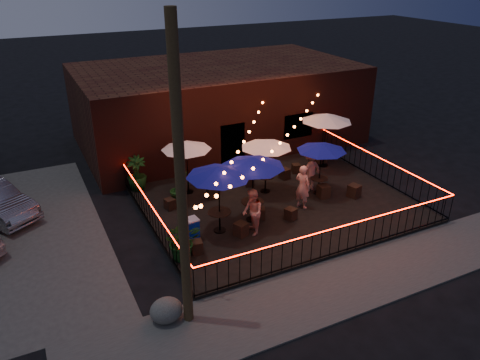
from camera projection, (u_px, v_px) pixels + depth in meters
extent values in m
plane|color=black|center=(304.00, 229.00, 16.92)|extent=(110.00, 110.00, 0.00)
cube|color=black|center=(276.00, 204.00, 18.51)|extent=(10.00, 8.00, 0.15)
cube|color=#43413E|center=(363.00, 278.00, 14.27)|extent=(18.00, 2.50, 0.05)
cube|color=#3A160F|center=(217.00, 103.00, 24.59)|extent=(14.00, 8.00, 4.00)
cube|color=black|center=(232.00, 146.00, 21.42)|extent=(1.20, 0.24, 2.20)
cube|color=black|center=(297.00, 125.00, 22.60)|extent=(1.60, 0.24, 1.20)
cylinder|color=#3B2B18|center=(181.00, 187.00, 10.95)|extent=(0.26, 0.26, 8.00)
cube|color=black|center=(338.00, 252.00, 15.19)|extent=(10.00, 0.04, 0.04)
cube|color=black|center=(341.00, 227.00, 14.80)|extent=(10.00, 0.04, 0.04)
cube|color=#FF1000|center=(341.00, 227.00, 14.79)|extent=(10.00, 0.03, 0.02)
cube|color=black|center=(153.00, 230.00, 16.45)|extent=(0.04, 8.00, 0.04)
cube|color=black|center=(151.00, 207.00, 16.06)|extent=(0.04, 8.00, 0.04)
cube|color=#FF1000|center=(151.00, 206.00, 16.05)|extent=(0.03, 8.00, 0.02)
cube|color=black|center=(375.00, 177.00, 20.44)|extent=(0.04, 8.00, 0.04)
cube|color=black|center=(378.00, 158.00, 20.05)|extent=(0.04, 8.00, 0.04)
cube|color=#FF1000|center=(378.00, 157.00, 20.03)|extent=(0.03, 8.00, 0.02)
cylinder|color=black|center=(220.00, 230.00, 16.54)|extent=(0.45, 0.45, 0.03)
cylinder|color=black|center=(220.00, 221.00, 16.39)|extent=(0.06, 0.06, 0.73)
cylinder|color=black|center=(219.00, 212.00, 16.23)|extent=(0.81, 0.81, 0.04)
cylinder|color=black|center=(219.00, 200.00, 16.03)|extent=(0.04, 0.04, 2.44)
cone|color=#080E7B|center=(219.00, 171.00, 15.57)|extent=(2.78, 2.78, 0.36)
cylinder|color=black|center=(189.00, 192.00, 19.30)|extent=(0.40, 0.40, 0.03)
cylinder|color=black|center=(188.00, 185.00, 19.16)|extent=(0.05, 0.05, 0.66)
cylinder|color=black|center=(188.00, 177.00, 19.01)|extent=(0.73, 0.73, 0.04)
cylinder|color=black|center=(187.00, 168.00, 18.83)|extent=(0.04, 0.04, 2.19)
cone|color=silver|center=(186.00, 145.00, 18.43)|extent=(2.59, 2.59, 0.32)
cylinder|color=black|center=(252.00, 219.00, 17.23)|extent=(0.45, 0.45, 0.03)
cylinder|color=black|center=(252.00, 211.00, 17.07)|extent=(0.06, 0.06, 0.74)
cylinder|color=black|center=(253.00, 201.00, 16.91)|extent=(0.82, 0.82, 0.04)
cylinder|color=black|center=(253.00, 190.00, 16.71)|extent=(0.05, 0.05, 2.47)
cone|color=#080E7B|center=(253.00, 162.00, 16.25)|extent=(2.39, 2.39, 0.36)
cylinder|color=black|center=(265.00, 191.00, 19.36)|extent=(0.41, 0.41, 0.03)
cylinder|color=black|center=(265.00, 184.00, 19.21)|extent=(0.06, 0.06, 0.67)
cylinder|color=black|center=(265.00, 176.00, 19.07)|extent=(0.75, 0.75, 0.04)
cylinder|color=black|center=(266.00, 166.00, 18.88)|extent=(0.04, 0.04, 2.24)
cone|color=silver|center=(266.00, 144.00, 18.47)|extent=(2.15, 2.15, 0.33)
cylinder|color=black|center=(318.00, 193.00, 19.22)|extent=(0.40, 0.40, 0.03)
cylinder|color=black|center=(319.00, 186.00, 19.09)|extent=(0.05, 0.05, 0.65)
cylinder|color=black|center=(319.00, 178.00, 18.95)|extent=(0.72, 0.72, 0.04)
cylinder|color=black|center=(320.00, 169.00, 18.77)|extent=(0.04, 0.04, 2.16)
cone|color=#080E7B|center=(322.00, 147.00, 18.37)|extent=(2.01, 2.01, 0.32)
cylinder|color=black|center=(323.00, 165.00, 21.80)|extent=(0.46, 0.46, 0.03)
cylinder|color=black|center=(323.00, 158.00, 21.64)|extent=(0.06, 0.06, 0.75)
cylinder|color=black|center=(324.00, 150.00, 21.48)|extent=(0.83, 0.83, 0.04)
cylinder|color=black|center=(325.00, 140.00, 21.27)|extent=(0.05, 0.05, 2.49)
cone|color=silver|center=(327.00, 117.00, 20.81)|extent=(2.62, 2.62, 0.36)
cube|color=black|center=(197.00, 247.00, 15.21)|extent=(0.42, 0.42, 0.44)
cube|color=black|center=(241.00, 229.00, 16.16)|extent=(0.52, 0.52, 0.48)
cube|color=black|center=(170.00, 204.00, 17.91)|extent=(0.44, 0.44, 0.42)
cube|color=black|center=(212.00, 192.00, 18.74)|extent=(0.42, 0.42, 0.47)
cube|color=black|center=(260.00, 213.00, 17.21)|extent=(0.50, 0.50, 0.45)
cube|color=black|center=(291.00, 214.00, 17.19)|extent=(0.47, 0.47, 0.44)
cube|color=black|center=(249.00, 181.00, 19.77)|extent=(0.45, 0.45, 0.43)
cube|color=black|center=(285.00, 174.00, 20.41)|extent=(0.46, 0.46, 0.46)
cube|color=black|center=(324.00, 191.00, 18.80)|extent=(0.48, 0.48, 0.51)
cube|color=black|center=(354.00, 191.00, 18.83)|extent=(0.53, 0.53, 0.51)
cube|color=black|center=(296.00, 168.00, 20.98)|extent=(0.42, 0.42, 0.41)
cube|color=black|center=(320.00, 158.00, 22.01)|extent=(0.46, 0.46, 0.51)
imported|color=beige|center=(303.00, 187.00, 17.76)|extent=(0.62, 0.75, 1.75)
imported|color=beige|center=(252.00, 212.00, 16.03)|extent=(0.75, 0.90, 1.67)
imported|color=tan|center=(310.00, 170.00, 19.15)|extent=(1.25, 0.85, 1.79)
imported|color=#183C0C|center=(182.00, 241.00, 14.77)|extent=(1.22, 1.08, 1.27)
imported|color=#173910|center=(179.00, 188.00, 18.06)|extent=(0.84, 0.71, 1.39)
imported|color=#173C11|center=(137.00, 173.00, 19.24)|extent=(0.94, 0.94, 1.43)
cube|color=#0826A8|center=(190.00, 230.00, 15.85)|extent=(0.60, 0.44, 0.75)
cube|color=silver|center=(189.00, 220.00, 15.69)|extent=(0.64, 0.48, 0.05)
ellipsoid|color=#484843|center=(166.00, 310.00, 12.48)|extent=(1.10, 1.02, 0.70)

